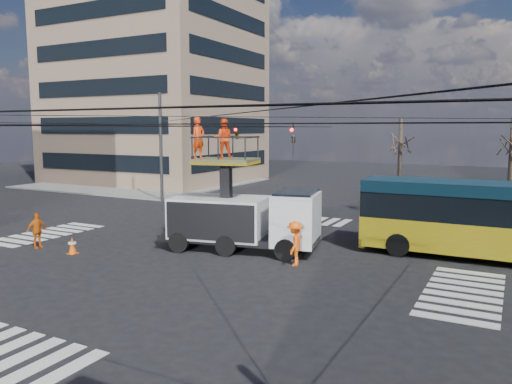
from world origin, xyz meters
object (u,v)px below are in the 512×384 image
at_px(traffic_cone, 72,245).
at_px(flagger, 295,243).
at_px(city_bus, 502,220).
at_px(worker_ground, 37,231).
at_px(utility_truck, 243,206).

xyz_separation_m(traffic_cone, flagger, (9.29, 2.79, 0.52)).
height_order(city_bus, flagger, city_bus).
height_order(city_bus, worker_ground, city_bus).
relative_size(utility_truck, worker_ground, 4.50).
bearing_deg(city_bus, worker_ground, -159.38).
bearing_deg(utility_truck, flagger, -33.57).
bearing_deg(utility_truck, city_bus, 6.92).
xyz_separation_m(traffic_cone, worker_ground, (-2.21, -0.01, 0.44)).
bearing_deg(flagger, utility_truck, -126.04).
height_order(traffic_cone, worker_ground, worker_ground).
height_order(worker_ground, flagger, flagger).
relative_size(city_bus, traffic_cone, 15.21).
relative_size(city_bus, worker_ground, 6.90).
height_order(utility_truck, worker_ground, utility_truck).
xyz_separation_m(utility_truck, worker_ground, (-8.47, -4.05, -1.17)).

